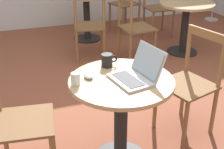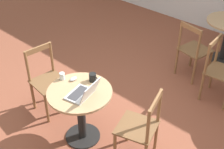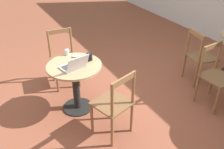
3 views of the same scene
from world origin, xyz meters
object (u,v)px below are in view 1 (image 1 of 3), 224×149
object	(u,v)px
cafe_table_far	(86,7)
chair_mid_back	(158,7)
chair_far_right	(127,3)
chair_far_front	(90,27)
chair_near_left	(17,123)
mug	(107,60)
laptop	(136,74)
chair_mid_left	(134,28)
cafe_table_mid	(186,17)
drinking_glass	(76,79)
cafe_table_near	(121,104)
chair_near_right	(190,84)
mouse	(89,76)

from	to	relation	value
cafe_table_far	chair_mid_back	world-z (taller)	chair_mid_back
chair_far_right	chair_far_front	size ratio (longest dim) A/B	1.00
chair_near_left	mug	size ratio (longest dim) A/B	7.32
chair_mid_back	laptop	xyz separation A→B (m)	(-1.52, -2.70, 0.31)
chair_mid_back	chair_mid_left	xyz separation A→B (m)	(-0.77, -0.88, 0.00)
cafe_table_mid	laptop	size ratio (longest dim) A/B	2.09
cafe_table_far	chair_far_front	size ratio (longest dim) A/B	0.81
chair_mid_back	drinking_glass	bearing A→B (deg)	-126.21
chair_mid_back	laptop	world-z (taller)	laptop
cafe_table_near	chair_far_right	distance (m)	3.33
cafe_table_far	drinking_glass	xyz separation A→B (m)	(-0.79, -2.79, 0.24)
chair_near_right	laptop	distance (m)	0.72
cafe_table_near	chair_mid_back	bearing A→B (deg)	58.74
chair_near_left	cafe_table_far	bearing A→B (deg)	66.22
chair_near_right	chair_far_right	distance (m)	2.93
laptop	drinking_glass	size ratio (longest dim) A/B	4.08
chair_near_right	drinking_glass	distance (m)	1.08
cafe_table_far	chair_mid_back	xyz separation A→B (m)	(1.14, -0.15, -0.06)
chair_near_right	mouse	bearing A→B (deg)	-173.16
cafe_table_mid	drinking_glass	bearing A→B (deg)	-136.97
laptop	mouse	size ratio (longest dim) A/B	3.51
chair_near_left	laptop	xyz separation A→B (m)	(0.81, -0.13, 0.31)
mug	drinking_glass	distance (m)	0.36
cafe_table_near	mug	distance (m)	0.34
chair_mid_back	drinking_glass	size ratio (longest dim) A/B	10.52
chair_far_front	mouse	xyz separation A→B (m)	(-0.52, -1.92, 0.28)
chair_near_left	mug	world-z (taller)	chair_near_left
cafe_table_mid	laptop	world-z (taller)	laptop
chair_near_left	chair_near_right	bearing A→B (deg)	4.72
chair_far_right	chair_near_right	bearing A→B (deg)	-100.64
chair_far_right	mouse	world-z (taller)	chair_far_right
mouse	mug	world-z (taller)	mug
chair_far_front	drinking_glass	bearing A→B (deg)	-107.45
chair_near_left	mug	xyz separation A→B (m)	(0.70, 0.15, 0.31)
chair_mid_back	cafe_table_far	bearing A→B (deg)	172.42
chair_mid_left	cafe_table_mid	bearing A→B (deg)	3.95
chair_near_right	cafe_table_far	bearing A→B (deg)	94.92
cafe_table_far	cafe_table_mid	bearing A→B (deg)	-40.67
cafe_table_mid	mug	xyz separation A→B (m)	(-1.65, -1.60, 0.25)
cafe_table_mid	chair_mid_back	size ratio (longest dim) A/B	0.81
chair_mid_left	drinking_glass	world-z (taller)	chair_mid_left
cafe_table_near	cafe_table_far	size ratio (longest dim) A/B	1.00
chair_mid_left	cafe_table_near	bearing A→B (deg)	-115.34
cafe_table_far	chair_near_left	distance (m)	2.98
chair_far_front	laptop	bearing A→B (deg)	-96.06
cafe_table_near	drinking_glass	xyz separation A→B (m)	(-0.31, 0.03, 0.24)
cafe_table_far	mug	xyz separation A→B (m)	(-0.50, -2.58, 0.25)
chair_mid_back	mug	size ratio (longest dim) A/B	7.32
cafe_table_near	mouse	world-z (taller)	mouse
chair_near_left	mouse	size ratio (longest dim) A/B	9.03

